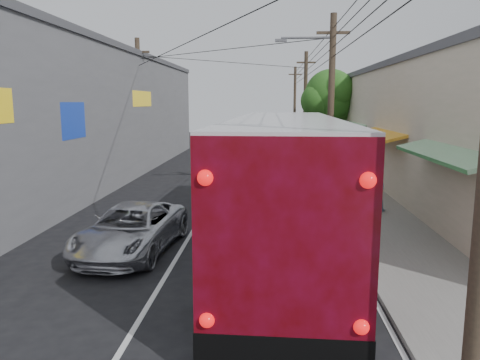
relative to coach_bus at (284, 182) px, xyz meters
The scene contains 13 objects.
ground 6.78m from the coach_bus, 117.65° to the right, with size 120.00×120.00×0.00m, color black.
sidewalk 14.82m from the coach_bus, 76.23° to the left, with size 3.00×80.00×0.12m, color slate.
building_right 18.16m from the coach_bus, 63.85° to the left, with size 7.09×40.00×6.25m.
building_left 16.89m from the coach_bus, 133.17° to the left, with size 7.20×36.00×7.25m.
utility_poles 14.75m from the coach_bus, 89.52° to the left, with size 11.80×45.28×8.00m.
street_tree 20.82m from the coach_bus, 79.20° to the left, with size 4.40×4.00×6.60m.
coach_bus is the anchor object (origin of this frame).
jeepney 4.64m from the coach_bus, behind, with size 2.25×4.87×1.35m, color silver.
parked_suv 12.17m from the coach_bus, 82.42° to the left, with size 2.03×5.00×1.45m, color #9C9CA4.
parked_car_mid 19.81m from the coach_bus, 87.69° to the left, with size 1.58×3.93×1.34m, color black.
parked_car_far 21.51m from the coach_bus, 87.39° to the left, with size 1.63×4.68×1.54m, color black.
pedestrian_near 8.93m from the coach_bus, 69.02° to the left, with size 0.60×0.39×1.65m, color #C5688E.
pedestrian_far 6.05m from the coach_bus, 51.37° to the left, with size 0.74×0.58×1.53m, color #82A3BD.
Camera 1 is at (2.56, -7.71, 4.30)m, focal length 35.00 mm.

